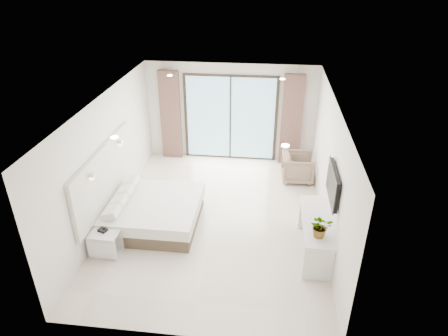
{
  "coord_description": "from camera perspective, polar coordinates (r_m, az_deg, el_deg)",
  "views": [
    {
      "loc": [
        1.03,
        -7.18,
        5.14
      ],
      "look_at": [
        0.14,
        0.4,
        1.07
      ],
      "focal_mm": 32.0,
      "sensor_mm": 36.0,
      "label": 1
    }
  ],
  "objects": [
    {
      "name": "room_shell",
      "position": [
        8.73,
        -1.96,
        3.99
      ],
      "size": [
        4.62,
        6.22,
        2.72
      ],
      "color": "silver",
      "rests_on": "ground"
    },
    {
      "name": "nightstand",
      "position": [
        8.15,
        -16.54,
        -10.21
      ],
      "size": [
        0.56,
        0.47,
        0.49
      ],
      "rotation": [
        0.0,
        0.0,
        -0.05
      ],
      "color": "silver",
      "rests_on": "ground"
    },
    {
      "name": "phone",
      "position": [
        8.02,
        -16.94,
        -8.47
      ],
      "size": [
        0.2,
        0.17,
        0.05
      ],
      "primitive_type": "cube",
      "rotation": [
        0.0,
        0.0,
        -0.35
      ],
      "color": "black",
      "rests_on": "nightstand"
    },
    {
      "name": "armchair",
      "position": [
        10.35,
        10.51,
        0.26
      ],
      "size": [
        0.75,
        0.79,
        0.79
      ],
      "primitive_type": "imported",
      "rotation": [
        0.0,
        0.0,
        1.62
      ],
      "color": "#7E6C53",
      "rests_on": "ground"
    },
    {
      "name": "plant",
      "position": [
        7.23,
        13.61,
        -8.41
      ],
      "size": [
        0.42,
        0.46,
        0.33
      ],
      "primitive_type": "imported",
      "rotation": [
        0.0,
        0.0,
        0.1
      ],
      "color": "#33662D",
      "rests_on": "console_desk"
    },
    {
      "name": "console_desk",
      "position": [
        7.84,
        12.97,
        -8.4
      ],
      "size": [
        0.54,
        1.72,
        0.77
      ],
      "color": "silver",
      "rests_on": "ground"
    },
    {
      "name": "bed",
      "position": [
        8.73,
        -10.22,
        -6.22
      ],
      "size": [
        1.96,
        1.87,
        0.69
      ],
      "color": "brown",
      "rests_on": "ground"
    },
    {
      "name": "ground",
      "position": [
        8.89,
        -1.18,
        -7.28
      ],
      "size": [
        6.2,
        6.2,
        0.0
      ],
      "primitive_type": "plane",
      "color": "beige",
      "rests_on": "ground"
    }
  ]
}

